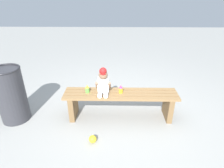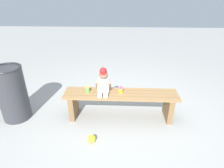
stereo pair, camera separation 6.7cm
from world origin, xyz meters
name	(u,v)px [view 2 (the right image)]	position (x,y,z in m)	size (l,w,h in m)	color
ground_plane	(120,116)	(0.00, 0.00, 0.00)	(16.00, 16.00, 0.00)	#999993
park_bench	(121,101)	(0.00, 0.00, 0.30)	(1.76, 0.36, 0.44)	olive
child_figure	(103,82)	(-0.27, 0.02, 0.62)	(0.23, 0.27, 0.40)	white
sippy_cup_left	(88,89)	(-0.52, 0.01, 0.50)	(0.06, 0.06, 0.12)	#66CC4C
sippy_cup_right	(121,89)	(0.00, 0.01, 0.50)	(0.06, 0.06, 0.12)	yellow
toy_ball	(92,139)	(-0.39, -0.59, 0.05)	(0.11, 0.11, 0.11)	yellow
trash_bin	(12,93)	(-1.67, -0.08, 0.44)	(0.44, 0.44, 0.87)	#333338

